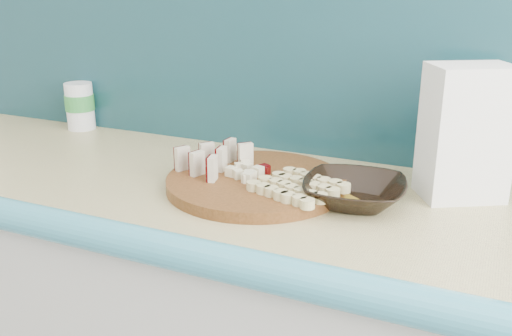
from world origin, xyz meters
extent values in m
cube|color=tan|center=(0.10, 1.50, 0.90)|extent=(2.20, 0.60, 0.03)
cube|color=teal|center=(0.10, 1.20, 0.90)|extent=(2.20, 0.06, 0.03)
cube|color=teal|center=(0.10, 1.79, 1.16)|extent=(2.20, 0.02, 0.50)
cylinder|color=#44270E|center=(0.02, 1.51, 0.92)|extent=(0.47, 0.47, 0.02)
cube|color=beige|center=(-0.14, 1.49, 0.96)|extent=(0.02, 0.03, 0.05)
cube|color=#410406|center=(-0.15, 1.49, 0.96)|extent=(0.01, 0.03, 0.05)
cube|color=beige|center=(-0.11, 1.54, 0.96)|extent=(0.02, 0.03, 0.05)
cube|color=#410406|center=(-0.12, 1.54, 0.96)|extent=(0.01, 0.03, 0.05)
cube|color=beige|center=(-0.08, 1.59, 0.96)|extent=(0.02, 0.03, 0.05)
cube|color=#410406|center=(-0.08, 1.59, 0.96)|extent=(0.01, 0.03, 0.05)
cube|color=beige|center=(-0.10, 1.48, 0.96)|extent=(0.02, 0.03, 0.05)
cube|color=#410406|center=(-0.11, 1.48, 0.96)|extent=(0.01, 0.03, 0.05)
cube|color=beige|center=(-0.07, 1.52, 0.96)|extent=(0.02, 0.03, 0.05)
cube|color=#410406|center=(-0.07, 1.53, 0.96)|extent=(0.01, 0.03, 0.05)
cube|color=beige|center=(-0.03, 1.57, 0.96)|extent=(0.02, 0.03, 0.05)
cube|color=#410406|center=(-0.04, 1.57, 0.96)|extent=(0.01, 0.03, 0.05)
cube|color=beige|center=(-0.05, 1.46, 0.96)|extent=(0.02, 0.03, 0.05)
cube|color=#410406|center=(-0.06, 1.46, 0.96)|extent=(0.01, 0.03, 0.05)
cube|color=beige|center=(0.00, 1.52, 0.94)|extent=(0.02, 0.02, 0.02)
cube|color=beige|center=(0.01, 1.52, 0.94)|extent=(0.02, 0.02, 0.02)
cube|color=#410406|center=(0.02, 1.53, 0.94)|extent=(0.02, 0.02, 0.02)
cube|color=beige|center=(0.00, 1.53, 0.94)|extent=(0.02, 0.02, 0.02)
cube|color=beige|center=(0.00, 1.54, 0.94)|extent=(0.02, 0.02, 0.02)
cube|color=beige|center=(-0.01, 1.55, 0.94)|extent=(0.02, 0.02, 0.02)
cube|color=beige|center=(-0.01, 1.53, 0.94)|extent=(0.02, 0.02, 0.02)
cube|color=beige|center=(-0.02, 1.53, 0.94)|extent=(0.02, 0.02, 0.02)
cube|color=#410406|center=(-0.03, 1.52, 0.94)|extent=(0.02, 0.02, 0.02)
cube|color=beige|center=(-0.01, 1.52, 0.94)|extent=(0.02, 0.02, 0.02)
cube|color=beige|center=(-0.01, 1.50, 0.94)|extent=(0.02, 0.02, 0.02)
cube|color=beige|center=(0.00, 1.51, 0.94)|extent=(0.02, 0.02, 0.02)
cube|color=beige|center=(0.00, 1.51, 0.94)|extent=(0.02, 0.02, 0.02)
cube|color=beige|center=(0.01, 1.51, 0.94)|extent=(0.02, 0.02, 0.02)
cylinder|color=#D4C281|center=(0.04, 1.45, 0.94)|extent=(0.03, 0.03, 0.02)
cylinder|color=#D4C281|center=(0.06, 1.44, 0.94)|extent=(0.03, 0.03, 0.02)
cylinder|color=#D4C281|center=(0.09, 1.43, 0.94)|extent=(0.03, 0.03, 0.02)
cylinder|color=#D4C281|center=(0.11, 1.43, 0.94)|extent=(0.03, 0.03, 0.02)
cylinder|color=#D4C281|center=(0.13, 1.42, 0.94)|extent=(0.03, 0.03, 0.02)
cylinder|color=#D4C281|center=(0.15, 1.41, 0.94)|extent=(0.03, 0.03, 0.02)
cylinder|color=#D4C281|center=(0.17, 1.40, 0.94)|extent=(0.03, 0.03, 0.02)
cylinder|color=#D4C281|center=(0.06, 1.48, 0.94)|extent=(0.03, 0.03, 0.02)
cylinder|color=#D4C281|center=(0.08, 1.48, 0.94)|extent=(0.03, 0.03, 0.02)
cylinder|color=#D4C281|center=(0.10, 1.47, 0.94)|extent=(0.03, 0.03, 0.02)
cylinder|color=#D4C281|center=(0.12, 1.46, 0.94)|extent=(0.03, 0.03, 0.02)
cylinder|color=#D4C281|center=(0.14, 1.45, 0.94)|extent=(0.03, 0.03, 0.02)
cylinder|color=#D4C281|center=(0.16, 1.45, 0.94)|extent=(0.03, 0.03, 0.02)
cylinder|color=#D4C281|center=(0.18, 1.44, 0.94)|extent=(0.03, 0.03, 0.02)
cylinder|color=#D4C281|center=(0.07, 1.52, 0.94)|extent=(0.03, 0.03, 0.02)
cylinder|color=#D4C281|center=(0.09, 1.51, 0.94)|extent=(0.03, 0.03, 0.02)
cylinder|color=#D4C281|center=(0.11, 1.50, 0.94)|extent=(0.03, 0.03, 0.02)
cylinder|color=#D4C281|center=(0.13, 1.50, 0.94)|extent=(0.03, 0.03, 0.02)
cylinder|color=#D4C281|center=(0.15, 1.49, 0.94)|extent=(0.03, 0.03, 0.02)
cylinder|color=#D4C281|center=(0.17, 1.48, 0.94)|extent=(0.03, 0.03, 0.02)
cylinder|color=#D4C281|center=(0.19, 1.47, 0.94)|extent=(0.03, 0.03, 0.02)
cylinder|color=#D4C281|center=(0.08, 1.55, 0.94)|extent=(0.03, 0.03, 0.02)
cylinder|color=#D4C281|center=(0.10, 1.55, 0.94)|extent=(0.03, 0.03, 0.02)
cylinder|color=#D4C281|center=(0.12, 1.54, 0.94)|extent=(0.03, 0.03, 0.02)
cylinder|color=#D4C281|center=(0.14, 1.53, 0.94)|extent=(0.03, 0.03, 0.02)
cylinder|color=#D4C281|center=(0.16, 1.52, 0.94)|extent=(0.03, 0.03, 0.02)
cylinder|color=#D4C281|center=(0.19, 1.52, 0.94)|extent=(0.03, 0.03, 0.02)
cylinder|color=#D4C281|center=(0.21, 1.51, 0.94)|extent=(0.03, 0.03, 0.02)
imported|color=black|center=(0.23, 1.51, 0.93)|extent=(0.22, 0.22, 0.05)
cube|color=white|center=(0.41, 1.64, 1.04)|extent=(0.19, 0.17, 0.26)
cylinder|color=white|center=(-0.63, 1.74, 0.98)|extent=(0.08, 0.08, 0.13)
cylinder|color=green|center=(-0.63, 1.74, 0.99)|extent=(0.08, 0.08, 0.04)
cube|color=gold|center=(0.05, 1.57, 0.91)|extent=(0.06, 0.16, 0.01)
cube|color=gold|center=(0.11, 1.59, 0.91)|extent=(0.10, 0.16, 0.01)
cube|color=gold|center=(0.16, 1.56, 0.91)|extent=(0.15, 0.12, 0.01)
camera|label=1|loc=(0.47, 0.51, 1.34)|focal=40.00mm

